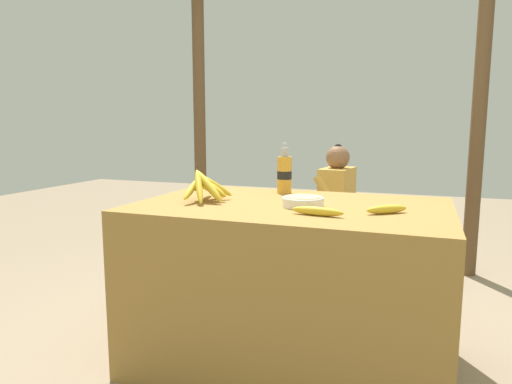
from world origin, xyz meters
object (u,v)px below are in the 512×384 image
object	(u,v)px
serving_bowl	(303,201)
water_bottle	(284,174)
banana_bunch_ripe	(205,186)
support_post_far	(478,127)
seated_vendor	(330,203)
loose_banana_front	(317,211)
support_post_near	(200,126)
loose_banana_side	(387,209)
wooden_bench	(311,232)
banana_bunch_green	(264,212)

from	to	relation	value
serving_bowl	water_bottle	world-z (taller)	water_bottle
banana_bunch_ripe	support_post_far	world-z (taller)	support_post_far
seated_vendor	loose_banana_front	bearing A→B (deg)	105.28
support_post_near	water_bottle	bearing A→B (deg)	-49.22
loose_banana_side	support_post_near	bearing A→B (deg)	134.44
loose_banana_side	support_post_far	distance (m)	1.97
water_bottle	loose_banana_side	xyz separation A→B (m)	(0.57, -0.41, -0.09)
wooden_bench	banana_bunch_green	bearing A→B (deg)	179.63
water_bottle	support_post_far	xyz separation A→B (m)	(1.08, 1.47, 0.25)
banana_bunch_ripe	support_post_near	world-z (taller)	support_post_near
banana_bunch_green	support_post_far	xyz separation A→B (m)	(1.56, 0.43, 0.68)
serving_bowl	support_post_far	distance (m)	2.06
banana_bunch_ripe	loose_banana_side	xyz separation A→B (m)	(0.87, -0.03, -0.06)
banana_bunch_ripe	seated_vendor	bearing A→B (deg)	75.54
banana_bunch_ripe	water_bottle	xyz separation A→B (m)	(0.29, 0.38, 0.03)
support_post_near	loose_banana_side	bearing A→B (deg)	-45.56
water_bottle	support_post_far	distance (m)	1.84
wooden_bench	loose_banana_side	bearing A→B (deg)	-65.26
serving_bowl	loose_banana_side	bearing A→B (deg)	-5.95
water_bottle	wooden_bench	bearing A→B (deg)	95.05
seated_vendor	support_post_far	distance (m)	1.25
wooden_bench	banana_bunch_green	size ratio (longest dim) A/B	5.21
serving_bowl	wooden_bench	bearing A→B (deg)	101.74
banana_bunch_ripe	serving_bowl	size ratio (longest dim) A/B	1.80
support_post_near	banana_bunch_ripe	bearing A→B (deg)	-62.18
wooden_bench	support_post_near	xyz separation A→B (m)	(-1.17, 0.43, 0.82)
loose_banana_side	support_post_far	xyz separation A→B (m)	(0.51, 1.87, 0.34)
loose_banana_side	wooden_bench	bearing A→B (deg)	114.74
loose_banana_front	loose_banana_side	size ratio (longest dim) A/B	1.29
support_post_near	support_post_far	size ratio (longest dim) A/B	1.00
banana_bunch_green	support_post_near	bearing A→B (deg)	151.30
support_post_near	banana_bunch_green	bearing A→B (deg)	-28.70
loose_banana_front	support_post_near	xyz separation A→B (m)	(-1.57, 2.02, 0.34)
loose_banana_side	seated_vendor	world-z (taller)	seated_vendor
loose_banana_front	support_post_far	xyz separation A→B (m)	(0.77, 2.02, 0.34)
water_bottle	loose_banana_side	distance (m)	0.71
support_post_near	loose_banana_front	bearing A→B (deg)	-52.06
serving_bowl	support_post_near	xyz separation A→B (m)	(-1.46, 1.84, 0.33)
support_post_near	wooden_bench	bearing A→B (deg)	-20.26
water_bottle	seated_vendor	bearing A→B (deg)	86.38
serving_bowl	loose_banana_side	xyz separation A→B (m)	(0.37, -0.04, -0.01)
serving_bowl	loose_banana_side	world-z (taller)	serving_bowl
water_bottle	loose_banana_side	size ratio (longest dim) A/B	1.58
serving_bowl	seated_vendor	xyz separation A→B (m)	(-0.14, 1.38, -0.24)
loose_banana_front	loose_banana_side	bearing A→B (deg)	28.32
seated_vendor	loose_banana_side	bearing A→B (deg)	116.18
banana_bunch_ripe	loose_banana_front	size ratio (longest dim) A/B	1.52
loose_banana_front	banana_bunch_green	distance (m)	1.80
banana_bunch_ripe	support_post_near	xyz separation A→B (m)	(-0.97, 1.84, 0.28)
wooden_bench	seated_vendor	distance (m)	0.30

